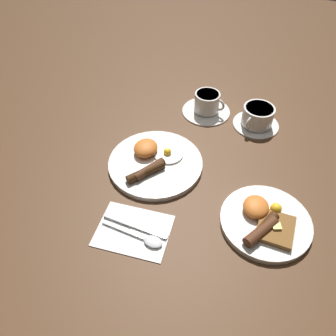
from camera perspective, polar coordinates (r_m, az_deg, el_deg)
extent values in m
plane|color=#4C301C|center=(0.93, -2.18, 0.51)|extent=(3.00, 3.00, 0.00)
cylinder|color=silver|center=(0.92, -2.19, 0.84)|extent=(0.27, 0.27, 0.01)
cylinder|color=white|center=(0.94, 0.10, 2.49)|extent=(0.08, 0.08, 0.01)
sphere|color=yellow|center=(0.93, -0.10, 2.82)|extent=(0.02, 0.02, 0.02)
ellipsoid|color=orange|center=(0.94, -3.91, 3.48)|extent=(0.07, 0.07, 0.03)
cylinder|color=#351D0B|center=(0.88, -3.93, -0.69)|extent=(0.10, 0.09, 0.02)
cylinder|color=#482614|center=(0.88, -3.09, -0.24)|extent=(0.09, 0.07, 0.02)
cylinder|color=silver|center=(0.83, 16.61, -8.96)|extent=(0.22, 0.22, 0.01)
cylinder|color=white|center=(0.85, 17.90, -6.94)|extent=(0.07, 0.07, 0.01)
sphere|color=yellow|center=(0.84, 18.28, -6.71)|extent=(0.03, 0.03, 0.03)
ellipsoid|color=orange|center=(0.82, 15.07, -6.53)|extent=(0.07, 0.06, 0.03)
cylinder|color=#4B2816|center=(0.79, 15.89, -10.61)|extent=(0.10, 0.07, 0.03)
cylinder|color=#391F0D|center=(0.80, 16.48, -9.85)|extent=(0.09, 0.06, 0.02)
cube|color=brown|center=(0.81, 18.21, -9.97)|extent=(0.09, 0.08, 0.01)
cube|color=#F4E072|center=(0.80, 18.37, -9.57)|extent=(0.03, 0.03, 0.01)
cylinder|color=silver|center=(1.12, 6.64, 9.87)|extent=(0.16, 0.16, 0.01)
cylinder|color=silver|center=(1.10, 6.80, 11.36)|extent=(0.08, 0.08, 0.06)
cylinder|color=brown|center=(1.09, 6.93, 12.62)|extent=(0.07, 0.07, 0.00)
torus|color=silver|center=(1.09, 8.78, 10.81)|extent=(0.02, 0.04, 0.04)
cylinder|color=silver|center=(1.10, 15.03, 7.43)|extent=(0.15, 0.15, 0.01)
cylinder|color=silver|center=(1.08, 15.37, 8.82)|extent=(0.10, 0.10, 0.06)
cylinder|color=brown|center=(1.06, 15.66, 9.97)|extent=(0.09, 0.09, 0.00)
torus|color=silver|center=(1.04, 14.06, 7.78)|extent=(0.04, 0.02, 0.04)
cube|color=white|center=(0.80, -6.02, -10.72)|extent=(0.15, 0.18, 0.01)
cube|color=silver|center=(0.79, -3.23, -10.79)|extent=(0.02, 0.09, 0.00)
cube|color=#9E9EA3|center=(0.81, -8.59, -8.76)|extent=(0.02, 0.08, 0.01)
ellipsoid|color=silver|center=(0.77, -2.61, -12.68)|extent=(0.03, 0.05, 0.01)
cube|color=silver|center=(0.79, -7.83, -10.64)|extent=(0.02, 0.11, 0.00)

